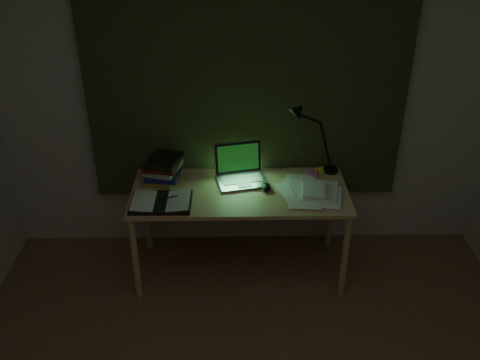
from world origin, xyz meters
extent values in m
cube|color=beige|center=(0.00, 2.00, 1.25)|extent=(3.50, 0.00, 2.50)
cube|color=#292F17|center=(0.00, 1.96, 1.45)|extent=(2.20, 0.06, 2.00)
ellipsoid|color=black|center=(0.13, 1.61, 0.69)|extent=(0.06, 0.10, 0.04)
cube|color=#FFF735|center=(0.54, 1.87, 0.68)|extent=(0.09, 0.09, 0.01)
cube|color=pink|center=(0.47, 1.82, 0.68)|extent=(0.10, 0.10, 0.02)
camera|label=1|loc=(-0.11, -1.51, 2.52)|focal=40.00mm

